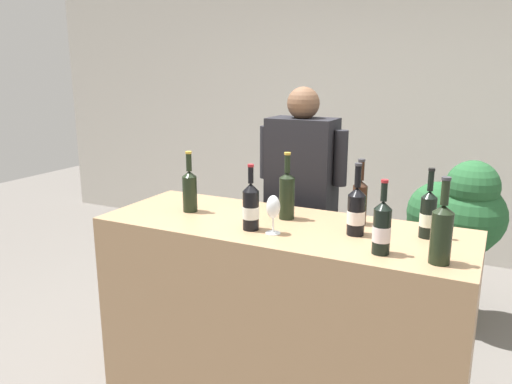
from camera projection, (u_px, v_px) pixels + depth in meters
wall_back at (394, 106)px, 4.66m from camera, size 8.00×0.10×2.80m
counter at (281, 314)px, 2.62m from camera, size 1.85×0.68×0.98m
wine_bottle_0 at (287, 194)px, 2.56m from camera, size 0.08×0.08×0.35m
wine_bottle_1 at (428, 214)px, 2.28m from camera, size 0.07×0.07×0.32m
wine_bottle_2 at (251, 207)px, 2.39m from camera, size 0.08×0.08×0.32m
wine_bottle_3 at (442, 232)px, 1.97m from camera, size 0.08×0.08×0.35m
wine_bottle_4 at (360, 200)px, 2.48m from camera, size 0.07×0.07×0.33m
wine_bottle_5 at (190, 189)px, 2.70m from camera, size 0.08×0.08×0.33m
wine_bottle_6 at (356, 211)px, 2.32m from camera, size 0.08×0.08×0.34m
wine_bottle_7 at (382, 228)px, 2.08m from camera, size 0.08×0.08×0.32m
wine_glass at (273, 209)px, 2.33m from camera, size 0.07×0.07×0.18m
person_server at (301, 223)px, 3.13m from camera, size 0.56×0.24×1.63m
potted_shrub at (458, 221)px, 3.37m from camera, size 0.64×0.57×1.17m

